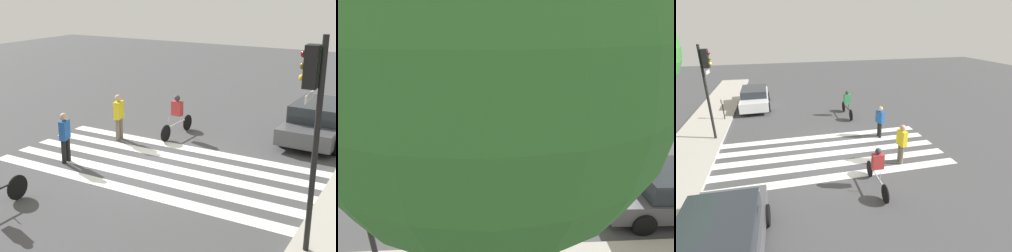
# 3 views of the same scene
# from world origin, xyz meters

# --- Properties ---
(ground_plane) EXTENTS (60.00, 60.00, 0.00)m
(ground_plane) POSITION_xyz_m (0.00, 0.00, 0.00)
(ground_plane) COLOR #444447
(crosswalk_stripes) EXTENTS (4.41, 10.00, 0.01)m
(crosswalk_stripes) POSITION_xyz_m (-0.00, 0.00, 0.00)
(crosswalk_stripes) COLOR white
(crosswalk_stripes) RESTS_ON ground_plane
(traffic_light) EXTENTS (0.60, 0.50, 4.67)m
(traffic_light) POSITION_xyz_m (2.81, 5.25, 3.27)
(traffic_light) COLOR black
(traffic_light) RESTS_ON ground_plane
(pedestrian_adult_tall_backpack) EXTENTS (0.51, 0.30, 1.72)m
(pedestrian_adult_tall_backpack) POSITION_xyz_m (-1.53, -2.65, 0.97)
(pedestrian_adult_tall_backpack) COLOR #6B6051
(pedestrian_adult_tall_backpack) RESTS_ON ground_plane
(pedestrian_child_with_backpack) EXTENTS (0.50, 0.35, 1.66)m
(pedestrian_child_with_backpack) POSITION_xyz_m (1.22, -2.78, 0.94)
(pedestrian_child_with_backpack) COLOR black
(pedestrian_child_with_backpack) RESTS_ON ground_plane
(cyclist_far_lane) EXTENTS (2.27, 0.41, 1.59)m
(cyclist_far_lane) POSITION_xyz_m (-3.02, -1.02, 0.86)
(cyclist_far_lane) COLOR black
(cyclist_far_lane) RESTS_ON ground_plane
(car_parked_far_curb) EXTENTS (4.58, 2.19, 1.42)m
(car_parked_far_curb) POSITION_xyz_m (-5.33, 3.75, 0.73)
(car_parked_far_curb) COLOR #4C4C51
(car_parked_far_curb) RESTS_ON ground_plane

